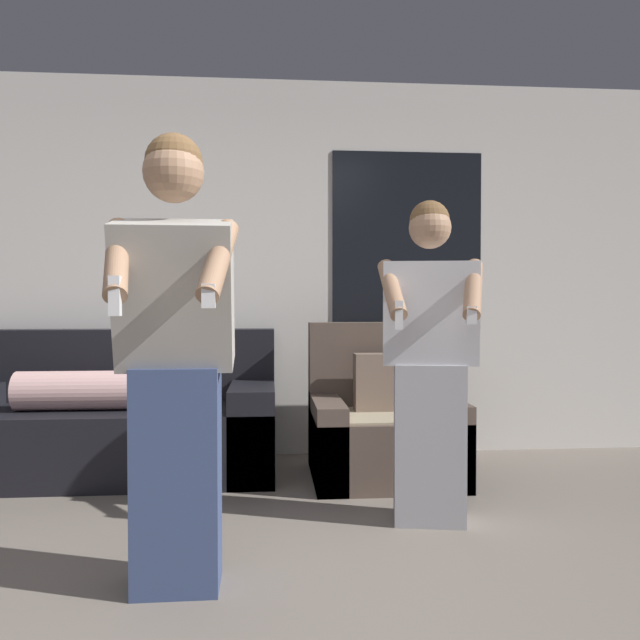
{
  "coord_description": "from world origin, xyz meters",
  "views": [
    {
      "loc": [
        0.18,
        -1.7,
        1.08
      ],
      "look_at": [
        0.4,
        1.01,
        1.02
      ],
      "focal_mm": 35.0,
      "sensor_mm": 36.0,
      "label": 1
    }
  ],
  "objects_px": {
    "person_left": "(176,360)",
    "person_right": "(429,363)",
    "couch": "(115,423)",
    "armchair": "(383,426)"
  },
  "relations": [
    {
      "from": "person_left",
      "to": "person_right",
      "type": "height_order",
      "value": "person_left"
    },
    {
      "from": "couch",
      "to": "armchair",
      "type": "bearing_deg",
      "value": -6.23
    },
    {
      "from": "armchair",
      "to": "person_left",
      "type": "distance_m",
      "value": 1.94
    },
    {
      "from": "couch",
      "to": "person_right",
      "type": "xyz_separation_m",
      "value": [
        1.78,
        -1.04,
        0.47
      ]
    },
    {
      "from": "armchair",
      "to": "person_right",
      "type": "bearing_deg",
      "value": -84.87
    },
    {
      "from": "couch",
      "to": "person_left",
      "type": "relative_size",
      "value": 1.19
    },
    {
      "from": "armchair",
      "to": "person_left",
      "type": "xyz_separation_m",
      "value": [
        -1.07,
        -1.52,
        0.56
      ]
    },
    {
      "from": "person_left",
      "to": "person_right",
      "type": "bearing_deg",
      "value": 30.14
    },
    {
      "from": "person_left",
      "to": "armchair",
      "type": "bearing_deg",
      "value": 54.94
    },
    {
      "from": "couch",
      "to": "person_left",
      "type": "distance_m",
      "value": 1.9
    }
  ]
}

